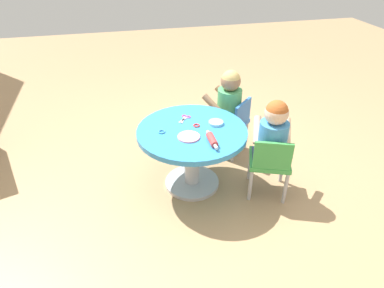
{
  "coord_description": "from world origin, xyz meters",
  "views": [
    {
      "loc": [
        -2.11,
        0.5,
        1.79
      ],
      "look_at": [
        0.0,
        0.0,
        0.39
      ],
      "focal_mm": 31.6,
      "sensor_mm": 36.0,
      "label": 1
    }
  ],
  "objects_px": {
    "child_chair_right": "(231,123)",
    "craft_table": "(192,145)",
    "child_chair_left": "(270,162)",
    "craft_scissors": "(185,118)",
    "seated_child_right": "(229,99)",
    "seated_child_left": "(273,133)",
    "rolling_pin": "(212,140)"
  },
  "relations": [
    {
      "from": "child_chair_right",
      "to": "craft_table",
      "type": "bearing_deg",
      "value": 130.26
    },
    {
      "from": "child_chair_left",
      "to": "craft_scissors",
      "type": "relative_size",
      "value": 3.87
    },
    {
      "from": "child_chair_left",
      "to": "seated_child_right",
      "type": "distance_m",
      "value": 0.7
    },
    {
      "from": "seated_child_left",
      "to": "rolling_pin",
      "type": "bearing_deg",
      "value": 90.41
    },
    {
      "from": "child_chair_right",
      "to": "craft_scissors",
      "type": "relative_size",
      "value": 3.87
    },
    {
      "from": "child_chair_left",
      "to": "craft_scissors",
      "type": "xyz_separation_m",
      "value": [
        0.42,
        0.56,
        0.22
      ]
    },
    {
      "from": "craft_table",
      "to": "craft_scissors",
      "type": "distance_m",
      "value": 0.23
    },
    {
      "from": "craft_table",
      "to": "craft_scissors",
      "type": "xyz_separation_m",
      "value": [
        0.18,
        0.01,
        0.14
      ]
    },
    {
      "from": "seated_child_right",
      "to": "craft_scissors",
      "type": "relative_size",
      "value": 3.69
    },
    {
      "from": "seated_child_left",
      "to": "child_chair_right",
      "type": "xyz_separation_m",
      "value": [
        0.59,
        0.1,
        -0.23
      ]
    },
    {
      "from": "seated_child_right",
      "to": "rolling_pin",
      "type": "distance_m",
      "value": 0.71
    },
    {
      "from": "rolling_pin",
      "to": "craft_scissors",
      "type": "bearing_deg",
      "value": 15.54
    },
    {
      "from": "child_chair_right",
      "to": "craft_scissors",
      "type": "height_order",
      "value": "child_chair_right"
    },
    {
      "from": "rolling_pin",
      "to": "craft_scissors",
      "type": "height_order",
      "value": "rolling_pin"
    },
    {
      "from": "rolling_pin",
      "to": "child_chair_left",
      "type": "bearing_deg",
      "value": -94.32
    },
    {
      "from": "seated_child_left",
      "to": "rolling_pin",
      "type": "xyz_separation_m",
      "value": [
        -0.0,
        0.46,
        0.01
      ]
    },
    {
      "from": "seated_child_left",
      "to": "seated_child_right",
      "type": "distance_m",
      "value": 0.63
    },
    {
      "from": "craft_table",
      "to": "child_chair_left",
      "type": "bearing_deg",
      "value": -114.24
    },
    {
      "from": "child_chair_left",
      "to": "craft_scissors",
      "type": "bearing_deg",
      "value": 52.75
    },
    {
      "from": "rolling_pin",
      "to": "craft_table",
      "type": "bearing_deg",
      "value": 23.96
    },
    {
      "from": "seated_child_left",
      "to": "seated_child_right",
      "type": "height_order",
      "value": "same"
    },
    {
      "from": "craft_table",
      "to": "child_chair_right",
      "type": "xyz_separation_m",
      "value": [
        0.38,
        -0.45,
        -0.08
      ]
    },
    {
      "from": "seated_child_right",
      "to": "craft_scissors",
      "type": "bearing_deg",
      "value": 117.91
    },
    {
      "from": "craft_table",
      "to": "seated_child_right",
      "type": "bearing_deg",
      "value": -45.89
    },
    {
      "from": "craft_scissors",
      "to": "rolling_pin",
      "type": "bearing_deg",
      "value": -164.46
    },
    {
      "from": "child_chair_left",
      "to": "child_chair_right",
      "type": "distance_m",
      "value": 0.63
    },
    {
      "from": "craft_table",
      "to": "seated_child_left",
      "type": "distance_m",
      "value": 0.61
    },
    {
      "from": "seated_child_right",
      "to": "rolling_pin",
      "type": "xyz_separation_m",
      "value": [
        -0.62,
        0.33,
        0.01
      ]
    },
    {
      "from": "child_chair_left",
      "to": "craft_scissors",
      "type": "distance_m",
      "value": 0.73
    },
    {
      "from": "child_chair_right",
      "to": "craft_scissors",
      "type": "bearing_deg",
      "value": 113.6
    },
    {
      "from": "seated_child_right",
      "to": "craft_scissors",
      "type": "distance_m",
      "value": 0.5
    },
    {
      "from": "seated_child_left",
      "to": "craft_table",
      "type": "bearing_deg",
      "value": 69.6
    }
  ]
}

